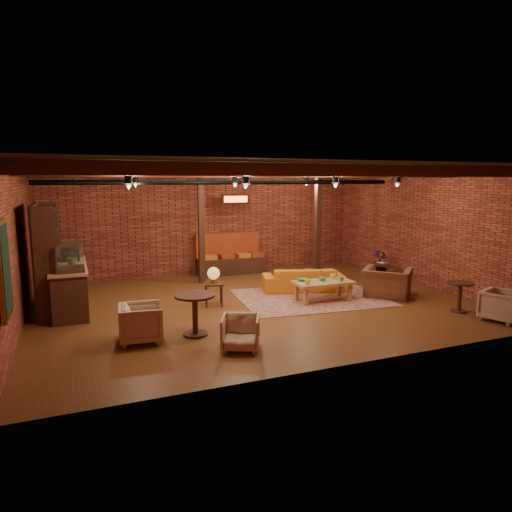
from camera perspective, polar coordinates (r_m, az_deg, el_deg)
name	(u,v)px	position (r m, az deg, el deg)	size (l,w,h in m)	color
floor	(256,303)	(10.98, -0.06, -5.88)	(10.00, 10.00, 0.00)	#402910
ceiling	(255,167)	(10.60, -0.06, 11.05)	(10.00, 8.00, 0.02)	black
wall_back	(208,222)	(14.44, -6.02, 4.21)	(10.00, 0.02, 3.20)	maroon
wall_front	(353,266)	(7.16, 11.99, -1.23)	(10.00, 0.02, 3.20)	maroon
wall_left	(16,248)	(9.97, -27.80, 0.84)	(0.02, 8.00, 3.20)	maroon
wall_right	(424,228)	(13.36, 20.28, 3.26)	(0.02, 8.00, 3.20)	maroon
ceiling_beams	(255,172)	(10.60, -0.06, 10.40)	(9.80, 6.40, 0.22)	black
ceiling_pipe	(233,182)	(12.09, -2.93, 9.18)	(0.12, 0.12, 9.60)	black
post_left	(201,227)	(12.94, -6.86, 3.59)	(0.16, 0.16, 3.20)	black
post_right	(318,225)	(13.68, 7.73, 3.89)	(0.16, 0.16, 3.20)	black
service_counter	(69,275)	(11.03, -22.33, -2.26)	(0.80, 2.50, 1.60)	black
plant_counter	(73,255)	(11.15, -21.95, 0.08)	(0.35, 0.39, 0.30)	#337F33
shelving_hutch	(48,258)	(11.07, -24.53, -0.26)	(0.52, 2.00, 2.40)	black
chalkboard_menu	(5,269)	(7.70, -28.91, -1.48)	(0.08, 0.96, 1.46)	black
banquette	(231,258)	(14.33, -3.14, -0.22)	(2.10, 0.70, 1.00)	#9A3419
service_sign	(235,199)	(13.72, -2.60, 7.12)	(0.86, 0.06, 0.30)	#FA4719
ceiling_spotlights	(255,182)	(10.59, -0.06, 9.21)	(6.40, 4.40, 0.28)	black
rug	(310,297)	(11.54, 6.80, -5.17)	(3.54, 2.70, 0.01)	maroon
sofa	(303,279)	(12.19, 5.88, -2.89)	(2.13, 0.83, 0.62)	#BF671A
coffee_table	(323,283)	(11.18, 8.33, -3.42)	(1.44, 0.75, 0.74)	#977046
side_table_lamp	(214,276)	(10.66, -5.33, -2.54)	(0.52, 0.52, 0.91)	black
round_table_left	(195,308)	(8.69, -7.63, -6.42)	(0.76, 0.76, 0.80)	black
armchair_a	(141,321)	(8.59, -14.18, -7.89)	(0.75, 0.70, 0.77)	beige
armchair_b	(240,331)	(7.99, -1.95, -9.34)	(0.64, 0.60, 0.66)	beige
armchair_right	(387,278)	(11.90, 16.10, -2.62)	(1.13, 0.73, 0.98)	brown
side_table_book	(379,265)	(13.56, 15.14, -1.07)	(0.58, 0.58, 0.57)	black
round_table_right	(460,292)	(11.12, 24.14, -4.13)	(0.58, 0.58, 0.68)	black
armchair_far	(501,304)	(10.83, 28.30, -5.29)	(0.69, 0.65, 0.71)	beige
plant_tall	(380,236)	(13.87, 15.27, 2.38)	(1.43, 1.43, 2.55)	#4C7F4C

